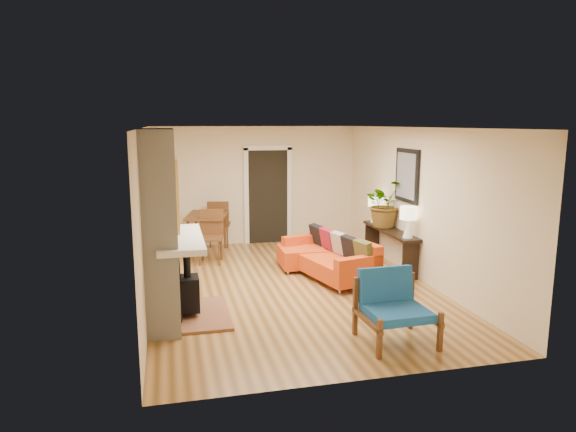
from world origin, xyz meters
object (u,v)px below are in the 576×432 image
(lamp_near, at_px, (408,218))
(sofa, at_px, (332,257))
(console_table, at_px, (390,237))
(ottoman, at_px, (301,256))
(houseplant, at_px, (385,203))
(dining_table, at_px, (211,222))
(blue_chair, at_px, (392,303))
(lamp_far, at_px, (376,205))

(lamp_near, bearing_deg, sofa, 160.94)
(console_table, bearing_deg, ottoman, 169.28)
(sofa, height_order, houseplant, houseplant)
(sofa, height_order, dining_table, dining_table)
(dining_table, bearing_deg, console_table, -29.29)
(blue_chair, height_order, lamp_far, lamp_far)
(blue_chair, xyz_separation_m, console_table, (1.34, 3.02, 0.10))
(console_table, relative_size, houseplant, 2.04)
(dining_table, distance_m, console_table, 3.62)
(sofa, relative_size, dining_table, 1.10)
(sofa, relative_size, ottoman, 2.67)
(console_table, distance_m, lamp_far, 0.87)
(ottoman, relative_size, houseplant, 0.89)
(console_table, bearing_deg, lamp_far, 90.00)
(dining_table, bearing_deg, blue_chair, -69.19)
(lamp_far, relative_size, houseplant, 0.60)
(sofa, distance_m, houseplant, 1.56)
(blue_chair, bearing_deg, ottoman, 95.02)
(lamp_far, bearing_deg, console_table, -90.00)
(blue_chair, distance_m, houseplant, 3.59)
(lamp_near, distance_m, lamp_far, 1.43)
(dining_table, height_order, lamp_near, lamp_near)
(sofa, distance_m, lamp_near, 1.48)
(ottoman, bearing_deg, lamp_far, 14.41)
(console_table, height_order, lamp_far, lamp_far)
(ottoman, relative_size, console_table, 0.43)
(lamp_near, bearing_deg, console_table, 90.00)
(dining_table, bearing_deg, lamp_near, -38.10)
(houseplant, bearing_deg, ottoman, 177.63)
(dining_table, distance_m, houseplant, 3.54)
(blue_chair, bearing_deg, lamp_near, 60.01)
(console_table, bearing_deg, houseplant, 92.37)
(blue_chair, xyz_separation_m, lamp_near, (1.34, 2.32, 0.59))
(console_table, bearing_deg, lamp_near, -90.00)
(ottoman, bearing_deg, sofa, -55.28)
(sofa, xyz_separation_m, ottoman, (-0.41, 0.59, -0.11))
(sofa, relative_size, console_table, 1.16)
(lamp_near, relative_size, lamp_far, 1.00)
(dining_table, relative_size, houseplant, 2.14)
(dining_table, relative_size, lamp_far, 3.59)
(blue_chair, relative_size, lamp_far, 1.62)
(sofa, distance_m, lamp_far, 1.74)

